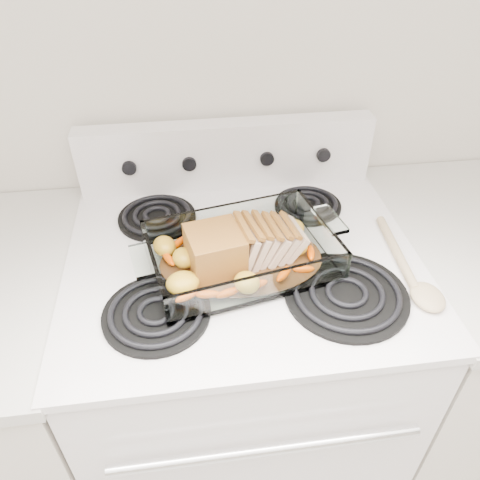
{
  "coord_description": "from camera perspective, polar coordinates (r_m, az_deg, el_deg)",
  "views": [
    {
      "loc": [
        -0.11,
        0.87,
        1.62
      ],
      "look_at": [
        -0.01,
        1.63,
        0.99
      ],
      "focal_mm": 35.0,
      "sensor_mm": 36.0,
      "label": 1
    }
  ],
  "objects": [
    {
      "name": "counter_right",
      "position": [
        1.6,
        25.18,
        -12.27
      ],
      "size": [
        0.58,
        0.68,
        0.93
      ],
      "color": "beige",
      "rests_on": "ground"
    },
    {
      "name": "roast_vegetables",
      "position": [
        1.02,
        -0.29,
        -0.54
      ],
      "size": [
        0.32,
        0.17,
        0.04
      ],
      "rotation": [
        0.0,
        0.0,
        -0.16
      ],
      "color": "#C74700",
      "rests_on": "baking_dish"
    },
    {
      "name": "counter_left",
      "position": [
        1.5,
        -27.15,
        -17.49
      ],
      "size": [
        0.58,
        0.68,
        0.93
      ],
      "color": "beige",
      "rests_on": "ground"
    },
    {
      "name": "pork_roast",
      "position": [
        0.98,
        -0.71,
        -0.71
      ],
      "size": [
        0.25,
        0.11,
        0.09
      ],
      "rotation": [
        0.0,
        0.0,
        -0.14
      ],
      "color": "#94601E",
      "rests_on": "baking_dish"
    },
    {
      "name": "electric_range",
      "position": [
        1.39,
        0.22,
        -16.0
      ],
      "size": [
        0.78,
        0.7,
        1.12
      ],
      "color": "white",
      "rests_on": "ground"
    },
    {
      "name": "wooden_spoon",
      "position": [
        1.05,
        20.37,
        -4.13
      ],
      "size": [
        0.07,
        0.31,
        0.02
      ],
      "rotation": [
        0.0,
        0.0,
        -0.07
      ],
      "color": "tan",
      "rests_on": "electric_range"
    },
    {
      "name": "baking_dish",
      "position": [
        1.0,
        0.15,
        -1.98
      ],
      "size": [
        0.38,
        0.25,
        0.07
      ],
      "rotation": [
        0.0,
        0.0,
        0.2
      ],
      "color": "white",
      "rests_on": "electric_range"
    }
  ]
}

